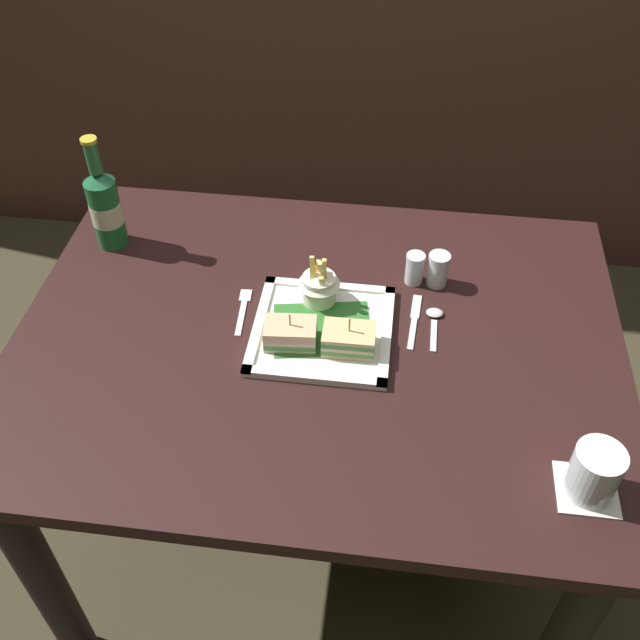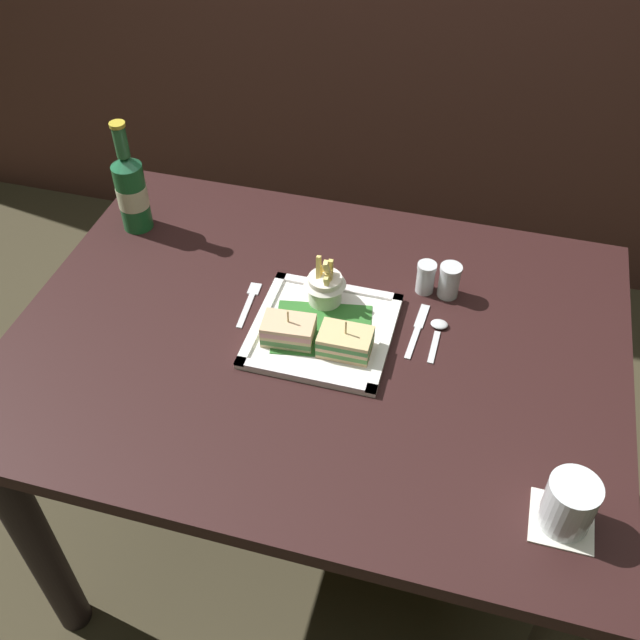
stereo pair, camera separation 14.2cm
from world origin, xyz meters
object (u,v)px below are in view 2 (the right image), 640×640
dining_table (318,382)px  spoon (438,330)px  beer_bottle (131,190)px  fork (249,302)px  pepper_shaker (449,283)px  fries_cup (325,284)px  sandwich_half_right (345,342)px  salt_shaker (425,279)px  water_glass (568,506)px  sandwich_half_left (289,330)px  knife (418,328)px  square_plate (323,331)px

dining_table → spoon: (0.23, 0.08, 0.14)m
beer_bottle → spoon: size_ratio=2.23×
fork → pepper_shaker: 0.42m
fries_cup → pepper_shaker: (0.24, 0.10, -0.02)m
sandwich_half_right → fries_cup: 0.15m
fries_cup → salt_shaker: fries_cup is taller
water_glass → sandwich_half_right: bearing=148.0°
water_glass → sandwich_half_left: bearing=153.8°
sandwich_half_right → knife: bearing=40.2°
beer_bottle → dining_table: bearing=-25.4°
spoon → pepper_shaker: pepper_shaker is taller
square_plate → beer_bottle: (-0.51, 0.23, 0.09)m
square_plate → water_glass: size_ratio=2.83×
water_glass → knife: size_ratio=0.61×
beer_bottle → knife: bearing=-13.5°
sandwich_half_left → fork: sandwich_half_left is taller
spoon → dining_table: bearing=-161.7°
sandwich_half_right → fork: bearing=158.5°
fries_cup → spoon: 0.24m
dining_table → square_plate: square_plate is taller
sandwich_half_right → water_glass: size_ratio=1.05×
fries_cup → pepper_shaker: fries_cup is taller
fries_cup → fork: size_ratio=0.83×
spoon → beer_bottle: bearing=167.5°
sandwich_half_right → fork: 0.25m
dining_table → fork: 0.22m
fries_cup → fork: (-0.15, -0.04, -0.05)m
dining_table → beer_bottle: beer_bottle is taller
sandwich_half_left → fries_cup: 0.13m
salt_shaker → pepper_shaker: (0.05, 0.00, 0.00)m
sandwich_half_right → spoon: (0.16, 0.11, -0.03)m
fork → water_glass: bearing=-28.5°
knife → square_plate: bearing=-161.3°
dining_table → sandwich_half_left: size_ratio=11.48×
fork → knife: same height
fries_cup → beer_bottle: bearing=163.7°
spoon → salt_shaker: (-0.05, 0.11, 0.03)m
beer_bottle → knife: 0.72m
square_plate → dining_table: bearing=-125.3°
beer_bottle → pepper_shaker: size_ratio=3.51×
square_plate → pepper_shaker: (0.22, 0.18, 0.03)m
pepper_shaker → sandwich_half_right: bearing=-126.7°
beer_bottle → salt_shaker: 0.69m
sandwich_half_left → pepper_shaker: sandwich_half_left is taller
beer_bottle → water_glass: bearing=-28.4°
square_plate → sandwich_half_left: bearing=-142.3°
fries_cup → spoon: size_ratio=0.95×
fork → spoon: size_ratio=1.15×
dining_table → pepper_shaker: bearing=39.5°
fries_cup → beer_bottle: (-0.49, 0.14, 0.04)m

